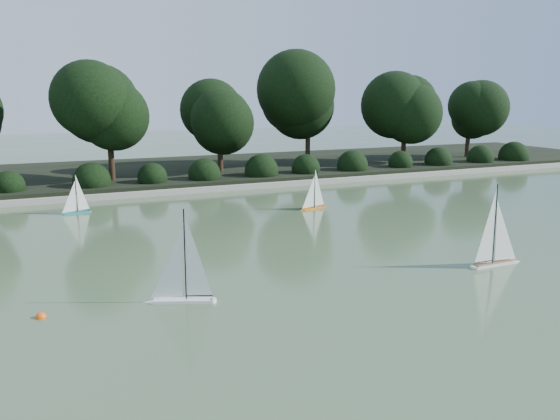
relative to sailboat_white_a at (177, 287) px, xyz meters
name	(u,v)px	position (x,y,z in m)	size (l,w,h in m)	color
ground	(350,270)	(3.28, 0.31, -0.25)	(80.00, 80.00, 0.00)	#3B4C2E
pond_coping	(213,189)	(3.28, 9.31, -0.16)	(40.00, 0.35, 0.18)	gray
far_bank	(185,171)	(3.28, 13.31, -0.10)	(40.00, 8.00, 0.30)	black
tree_line	(225,109)	(4.51, 11.74, 2.39)	(26.31, 3.93, 4.39)	black
shrub_hedge	(205,174)	(3.28, 10.21, 0.20)	(29.10, 1.10, 1.10)	black
sailboat_white_a	(177,287)	(0.00, 0.00, 0.00)	(1.12, 0.57, 1.58)	white
sailboat_white_b	(499,252)	(6.04, -0.51, 0.01)	(1.22, 0.21, 1.66)	white
sailboat_orange	(312,202)	(5.04, 5.46, -0.05)	(0.92, 0.32, 1.25)	orange
sailboat_teal	(74,207)	(-1.16, 7.47, -0.06)	(0.87, 0.30, 1.18)	teal
race_buoy	(41,318)	(-1.97, 0.19, -0.25)	(0.16, 0.16, 0.16)	#EA500C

